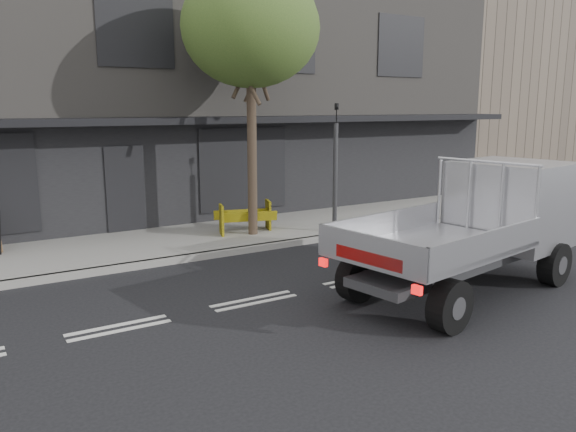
{
  "coord_description": "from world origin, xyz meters",
  "views": [
    {
      "loc": [
        -4.45,
        -8.46,
        3.42
      ],
      "look_at": [
        1.02,
        0.5,
        1.36
      ],
      "focal_mm": 35.0,
      "sensor_mm": 36.0,
      "label": 1
    }
  ],
  "objects_px": {
    "street_tree": "(250,29)",
    "construction_barrier": "(249,218)",
    "flatbed_ute": "(498,211)",
    "traffic_light_pole": "(335,175)"
  },
  "relations": [
    {
      "from": "street_tree",
      "to": "construction_barrier",
      "type": "xyz_separation_m",
      "value": [
        -0.06,
        0.09,
        -4.71
      ]
    },
    {
      "from": "street_tree",
      "to": "flatbed_ute",
      "type": "xyz_separation_m",
      "value": [
        2.52,
        -5.57,
        -3.88
      ]
    },
    {
      "from": "street_tree",
      "to": "flatbed_ute",
      "type": "relative_size",
      "value": 1.21
    },
    {
      "from": "street_tree",
      "to": "construction_barrier",
      "type": "relative_size",
      "value": 4.56
    },
    {
      "from": "traffic_light_pole",
      "to": "construction_barrier",
      "type": "bearing_deg",
      "value": 155.45
    },
    {
      "from": "traffic_light_pole",
      "to": "flatbed_ute",
      "type": "bearing_deg",
      "value": -83.77
    },
    {
      "from": "traffic_light_pole",
      "to": "flatbed_ute",
      "type": "relative_size",
      "value": 0.63
    },
    {
      "from": "street_tree",
      "to": "traffic_light_pole",
      "type": "distance_m",
      "value": 4.23
    },
    {
      "from": "street_tree",
      "to": "traffic_light_pole",
      "type": "relative_size",
      "value": 1.93
    },
    {
      "from": "street_tree",
      "to": "flatbed_ute",
      "type": "bearing_deg",
      "value": -65.68
    }
  ]
}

